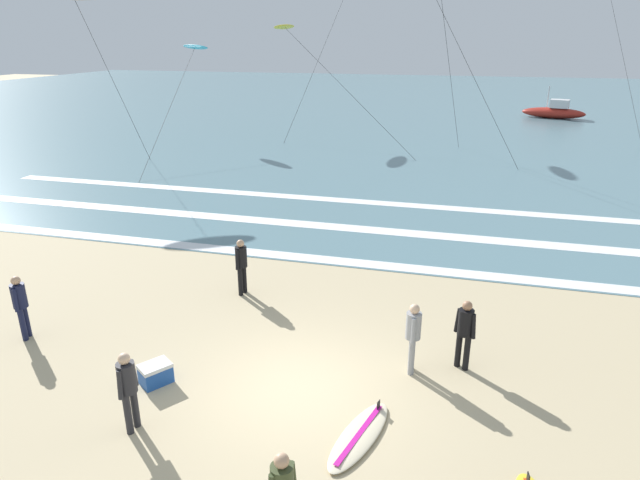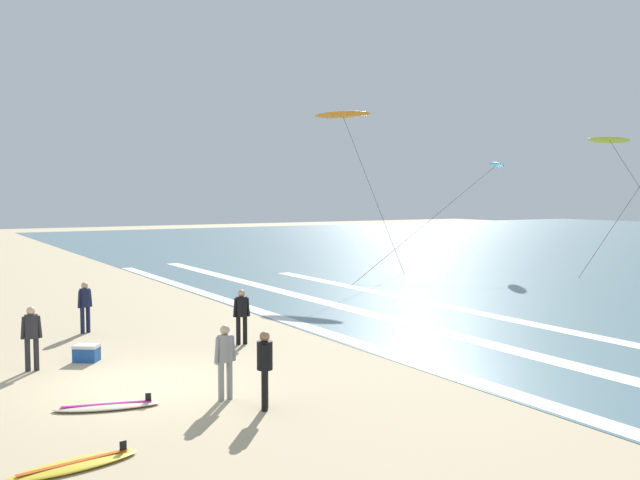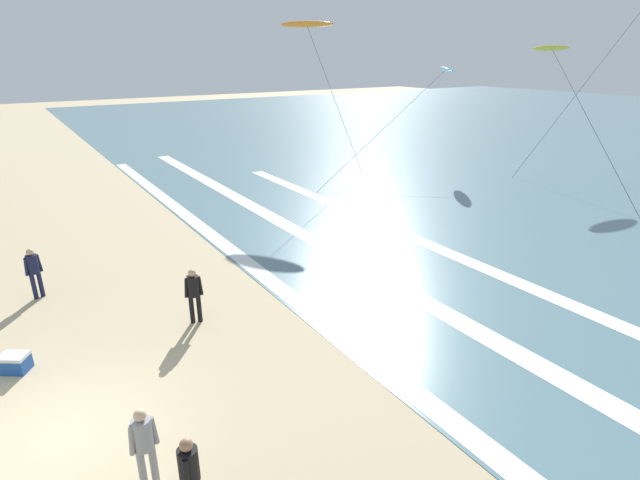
% 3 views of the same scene
% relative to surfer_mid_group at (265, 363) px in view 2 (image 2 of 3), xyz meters
% --- Properties ---
extents(ground_plane, '(160.00, 160.00, 0.00)m').
position_rel_surfer_mid_group_xyz_m(ground_plane, '(-3.18, -1.63, -0.96)').
color(ground_plane, tan).
extents(wave_foam_shoreline, '(53.97, 0.61, 0.01)m').
position_rel_surfer_mid_group_xyz_m(wave_foam_shoreline, '(-1.84, 5.11, -0.94)').
color(wave_foam_shoreline, white).
rests_on(wave_foam_shoreline, ocean_surface).
extents(wave_foam_mid_break, '(50.99, 0.76, 0.01)m').
position_rel_surfer_mid_group_xyz_m(wave_foam_mid_break, '(-4.57, 8.31, -0.94)').
color(wave_foam_mid_break, white).
rests_on(wave_foam_mid_break, ocean_surface).
extents(wave_foam_outer_break, '(40.07, 0.69, 0.01)m').
position_rel_surfer_mid_group_xyz_m(wave_foam_outer_break, '(-1.74, 11.83, -0.94)').
color(wave_foam_outer_break, white).
rests_on(wave_foam_outer_break, ocean_surface).
extents(surfer_mid_group, '(0.49, 0.33, 1.60)m').
position_rel_surfer_mid_group_xyz_m(surfer_mid_group, '(0.00, 0.00, 0.00)').
color(surfer_mid_group, black).
rests_on(surfer_mid_group, ground).
extents(surfer_foreground_main, '(0.32, 0.51, 1.60)m').
position_rel_surfer_mid_group_xyz_m(surfer_foreground_main, '(-5.74, -3.55, 0.00)').
color(surfer_foreground_main, '#232328').
rests_on(surfer_foreground_main, ground).
extents(surfer_right_near, '(0.32, 0.51, 1.60)m').
position_rel_surfer_mid_group_xyz_m(surfer_right_near, '(-10.01, -1.35, 0.00)').
color(surfer_right_near, '#141938').
rests_on(surfer_right_near, ground).
extents(surfer_background_far, '(0.32, 0.51, 1.60)m').
position_rel_surfer_mid_group_xyz_m(surfer_background_far, '(-1.04, -0.42, 0.00)').
color(surfer_background_far, gray).
rests_on(surfer_background_far, ground).
extents(surfer_left_near, '(0.32, 0.52, 1.60)m').
position_rel_surfer_mid_group_xyz_m(surfer_left_near, '(-5.95, 2.18, 0.00)').
color(surfer_left_near, black).
rests_on(surfer_left_near, ground).
extents(surfboard_foreground_flat, '(0.91, 2.17, 0.25)m').
position_rel_surfer_mid_group_xyz_m(surfboard_foreground_flat, '(1.21, -3.97, -0.91)').
color(surfboard_foreground_flat, yellow).
rests_on(surfboard_foreground_flat, ground).
extents(surfboard_near_water, '(1.13, 2.18, 0.25)m').
position_rel_surfer_mid_group_xyz_m(surfboard_near_water, '(-1.71, -2.73, -0.91)').
color(surfboard_near_water, beige).
rests_on(surfboard_near_water, ground).
extents(kite_orange_low_near, '(3.09, 4.54, 8.73)m').
position_rel_surfer_mid_group_xyz_m(kite_orange_low_near, '(-18.96, 13.89, 7.52)').
color(kite_orange_low_near, orange).
rests_on(kite_orange_low_near, ground).
extents(kite_yellow_mid_center, '(10.46, 8.11, 7.54)m').
position_rel_surfer_mid_group_xyz_m(kite_yellow_mid_center, '(-12.79, 27.28, 6.31)').
color(kite_yellow_mid_center, yellow).
rests_on(kite_yellow_mid_center, ground).
extents(kite_cyan_far_left, '(3.86, 12.92, 6.28)m').
position_rel_surfer_mid_group_xyz_m(kite_cyan_far_left, '(-17.87, 23.83, 5.07)').
color(kite_cyan_far_left, '#23A8C6').
rests_on(kite_cyan_far_left, ground).
extents(cooler_box, '(0.72, 0.76, 0.44)m').
position_rel_surfer_mid_group_xyz_m(cooler_box, '(-6.09, -2.17, -0.74)').
color(cooler_box, '#1E4C9E').
rests_on(cooler_box, ground).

